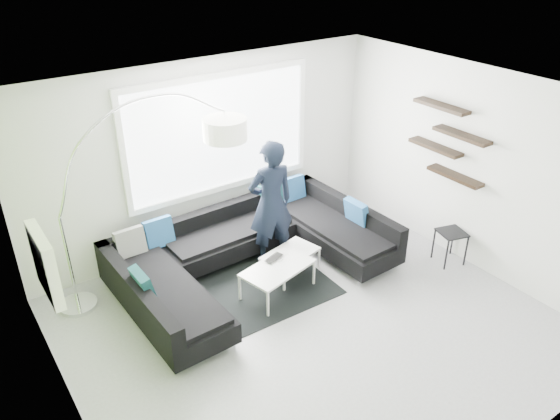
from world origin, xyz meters
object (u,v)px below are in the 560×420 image
at_px(coffee_table, 284,270).
at_px(sectional_sofa, 255,256).
at_px(person, 271,203).
at_px(arc_lamp, 59,218).
at_px(side_table, 450,247).
at_px(laptop, 276,259).

bearing_deg(coffee_table, sectional_sofa, 112.21).
xyz_separation_m(sectional_sofa, person, (0.42, 0.24, 0.58)).
relative_size(coffee_table, arc_lamp, 0.47).
distance_m(coffee_table, arc_lamp, 2.93).
relative_size(arc_lamp, side_table, 5.27).
bearing_deg(person, coffee_table, 80.69).
xyz_separation_m(sectional_sofa, coffee_table, (0.25, -0.34, -0.14)).
bearing_deg(laptop, sectional_sofa, 92.26).
xyz_separation_m(coffee_table, person, (0.18, 0.58, 0.72)).
bearing_deg(person, side_table, 151.37).
bearing_deg(side_table, sectional_sofa, 152.99).
height_order(sectional_sofa, coffee_table, sectional_sofa).
height_order(arc_lamp, person, arc_lamp).
bearing_deg(arc_lamp, sectional_sofa, -7.19).
relative_size(coffee_table, laptop, 3.69).
distance_m(sectional_sofa, coffee_table, 0.45).
distance_m(sectional_sofa, arc_lamp, 2.55).
relative_size(sectional_sofa, laptop, 10.99).
xyz_separation_m(coffee_table, side_table, (2.25, -0.93, 0.05)).
relative_size(arc_lamp, person, 1.42).
relative_size(side_table, person, 0.27).
height_order(side_table, laptop, side_table).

